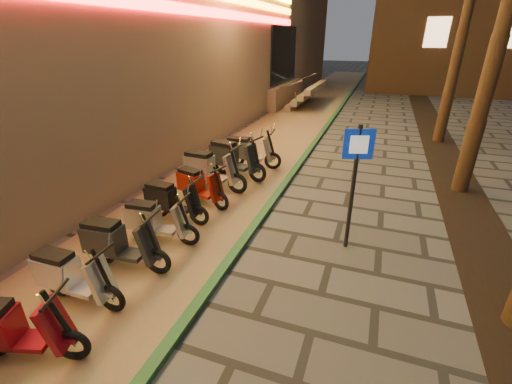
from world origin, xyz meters
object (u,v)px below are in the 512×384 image
at_px(scooter_7, 170,200).
at_px(scooter_10, 232,158).
at_px(pedestrian_sign, 355,172).
at_px(scooter_6, 154,220).
at_px(scooter_11, 247,151).
at_px(scooter_5, 116,243).
at_px(scooter_3, 10,329).
at_px(scooter_4, 70,276).
at_px(scooter_8, 198,185).
at_px(scooter_9, 208,169).

height_order(scooter_7, scooter_10, scooter_10).
height_order(pedestrian_sign, scooter_10, pedestrian_sign).
xyz_separation_m(scooter_6, scooter_10, (0.04, 3.75, 0.10)).
distance_m(pedestrian_sign, scooter_11, 5.07).
height_order(pedestrian_sign, scooter_5, pedestrian_sign).
bearing_deg(scooter_10, scooter_3, -78.26).
height_order(scooter_4, scooter_7, scooter_7).
distance_m(scooter_7, scooter_10, 2.89).
relative_size(scooter_7, scooter_10, 0.82).
height_order(scooter_8, scooter_11, scooter_11).
distance_m(scooter_5, scooter_6, 0.96).
distance_m(scooter_9, scooter_10, 1.05).
bearing_deg(scooter_8, scooter_5, -76.20).
relative_size(scooter_6, scooter_8, 1.00).
relative_size(scooter_3, scooter_5, 0.95).
xyz_separation_m(scooter_6, scooter_11, (0.17, 4.62, 0.07)).
distance_m(scooter_4, scooter_8, 3.75).
bearing_deg(scooter_10, scooter_4, -79.85).
distance_m(scooter_4, scooter_11, 6.54).
relative_size(scooter_4, scooter_10, 0.82).
height_order(scooter_7, scooter_8, scooter_7).
bearing_deg(scooter_7, scooter_11, 86.10).
bearing_deg(scooter_3, scooter_9, 74.76).
xyz_separation_m(pedestrian_sign, scooter_9, (-3.84, 1.65, -1.02)).
height_order(scooter_8, scooter_10, scooter_10).
height_order(scooter_6, scooter_11, scooter_11).
distance_m(scooter_3, scooter_9, 5.69).
relative_size(scooter_3, scooter_9, 0.85).
relative_size(pedestrian_sign, scooter_7, 1.59).
bearing_deg(scooter_4, scooter_11, 85.67).
relative_size(scooter_4, scooter_6, 1.01).
xyz_separation_m(scooter_5, scooter_7, (-0.10, 1.83, -0.03)).
bearing_deg(scooter_5, pedestrian_sign, 23.78).
distance_m(scooter_5, scooter_11, 5.59).
distance_m(scooter_3, scooter_10, 6.72).
xyz_separation_m(scooter_4, scooter_7, (-0.02, 2.78, 0.00)).
bearing_deg(scooter_7, scooter_9, 91.68).
distance_m(pedestrian_sign, scooter_6, 3.96).
xyz_separation_m(scooter_8, scooter_11, (0.21, 2.78, 0.06)).
bearing_deg(scooter_8, scooter_6, -73.75).
relative_size(pedestrian_sign, scooter_6, 1.60).
height_order(scooter_5, scooter_7, scooter_5).
xyz_separation_m(pedestrian_sign, scooter_4, (-3.82, -2.98, -1.11)).
bearing_deg(scooter_10, scooter_11, 93.52).
relative_size(scooter_6, scooter_11, 0.87).
bearing_deg(scooter_11, scooter_4, -99.68).
xyz_separation_m(scooter_3, scooter_4, (-0.15, 1.06, -0.01)).
bearing_deg(scooter_4, scooter_7, 89.23).
relative_size(scooter_5, scooter_7, 1.07).
height_order(scooter_3, scooter_10, scooter_10).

